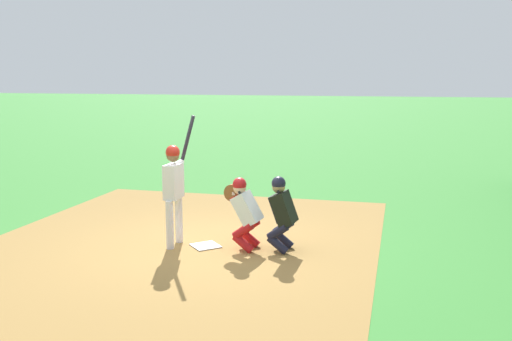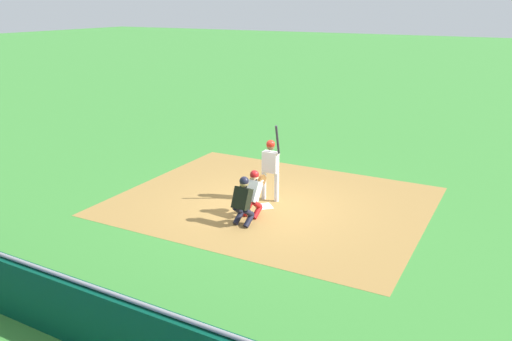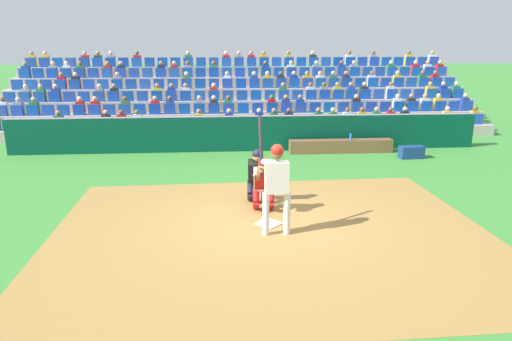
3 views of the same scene
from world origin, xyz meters
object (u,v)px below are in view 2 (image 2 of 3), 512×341
catcher_crouching (253,191)px  batter_at_plate (271,163)px  home_plate_marker (264,206)px  home_plate_umpire (243,199)px

catcher_crouching → batter_at_plate: bearing=95.9°
home_plate_marker → catcher_crouching: 0.98m
home_plate_marker → home_plate_umpire: (0.12, -1.32, 0.69)m
catcher_crouching → home_plate_umpire: 0.64m
batter_at_plate → catcher_crouching: bearing=-84.1°
home_plate_marker → batter_at_plate: bearing=97.9°
home_plate_umpire → catcher_crouching: bearing=96.4°
home_plate_marker → catcher_crouching: catcher_crouching is taller
home_plate_marker → batter_at_plate: size_ratio=0.19×
batter_at_plate → home_plate_umpire: 1.91m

